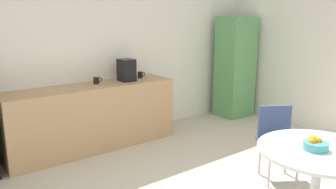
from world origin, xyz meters
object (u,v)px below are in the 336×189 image
object	(u,v)px
locker_cabinet	(235,67)
mug_green	(96,81)
round_table	(318,164)
fruit_bowl	(315,144)
chair_navy	(277,134)
coffee_maker	(126,70)
mug_white	(141,75)

from	to	relation	value
locker_cabinet	mug_green	bearing A→B (deg)	176.74
round_table	fruit_bowl	xyz separation A→B (m)	(-0.04, 0.02, 0.19)
locker_cabinet	round_table	distance (m)	3.47
chair_navy	coffee_maker	world-z (taller)	coffee_maker
chair_navy	fruit_bowl	xyz separation A→B (m)	(-0.56, -0.76, 0.25)
mug_white	fruit_bowl	bearing A→B (deg)	-92.62
round_table	mug_green	distance (m)	3.03
chair_navy	coffee_maker	bearing A→B (deg)	108.85
locker_cabinet	round_table	bearing A→B (deg)	-126.18
round_table	mug_white	bearing A→B (deg)	88.23
fruit_bowl	coffee_maker	bearing A→B (deg)	93.12
locker_cabinet	round_table	xyz separation A→B (m)	(-2.04, -2.79, -0.33)
locker_cabinet	fruit_bowl	size ratio (longest dim) A/B	8.62
round_table	coffee_maker	world-z (taller)	coffee_maker
chair_navy	locker_cabinet	bearing A→B (deg)	52.88
chair_navy	mug_green	world-z (taller)	mug_green
chair_navy	mug_white	bearing A→B (deg)	101.09
round_table	coffee_maker	size ratio (longest dim) A/B	3.25
mug_white	mug_green	xyz separation A→B (m)	(-0.75, -0.02, 0.00)
fruit_bowl	round_table	bearing A→B (deg)	-22.40
chair_navy	round_table	bearing A→B (deg)	-123.65
round_table	coffee_maker	distance (m)	2.93
round_table	mug_green	bearing A→B (deg)	102.59
locker_cabinet	chair_navy	world-z (taller)	locker_cabinet
mug_white	chair_navy	bearing A→B (deg)	-78.91
round_table	mug_white	size ratio (longest dim) A/B	8.05
fruit_bowl	mug_white	xyz separation A→B (m)	(0.13, 2.94, 0.18)
mug_white	mug_green	size ratio (longest dim) A/B	1.00
chair_navy	mug_white	distance (m)	2.26
chair_navy	fruit_bowl	distance (m)	0.98
mug_green	coffee_maker	size ratio (longest dim) A/B	0.40
round_table	mug_white	distance (m)	2.99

